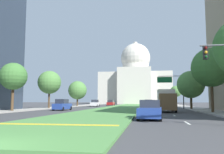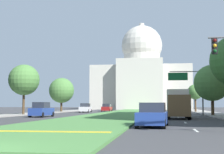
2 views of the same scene
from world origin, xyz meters
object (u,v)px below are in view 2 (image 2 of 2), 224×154
street_tree_right_distant (195,92)px  sedan_midblock (42,110)px  capitol_building (142,78)px  overhead_guide_sign (190,83)px  sedan_lead_stopped (153,115)px  sedan_distant (158,109)px  street_tree_right_far (212,83)px  street_tree_left_far (24,80)px  sedan_very_far (107,108)px  street_tree_left_distant (62,90)px  sedan_far_horizon (85,108)px  box_truck_delivery (178,103)px

street_tree_right_distant → sedan_midblock: size_ratio=1.27×
capitol_building → overhead_guide_sign: capitol_building is taller
sedan_lead_stopped → sedan_distant: bearing=90.0°
street_tree_right_far → sedan_distant: street_tree_right_far is taller
street_tree_left_far → street_tree_right_distant: street_tree_left_far is taller
street_tree_right_far → sedan_very_far: size_ratio=1.64×
street_tree_right_far → sedan_midblock: (-21.75, -6.89, -3.64)m
street_tree_left_distant → sedan_midblock: (5.27, -25.79, -3.56)m
overhead_guide_sign → street_tree_left_distant: (-24.22, 16.98, -0.19)m
sedan_far_horizon → sedan_very_far: 10.01m
street_tree_right_distant → street_tree_left_distant: bearing=-175.4°
street_tree_left_distant → sedan_midblock: size_ratio=1.59×
street_tree_left_distant → sedan_lead_stopped: bearing=-65.4°
capitol_building → street_tree_right_distant: 48.38m
capitol_building → box_truck_delivery: capitol_building is taller
capitol_building → sedan_lead_stopped: (5.84, -90.80, -9.67)m
street_tree_right_far → sedan_lead_stopped: street_tree_right_far is taller
sedan_lead_stopped → sedan_midblock: (-14.23, 16.72, 0.06)m
overhead_guide_sign → street_tree_left_distant: bearing=145.0°
street_tree_left_far → sedan_distant: 22.17m
sedan_lead_stopped → sedan_very_far: sedan_very_far is taller
street_tree_right_distant → sedan_very_far: size_ratio=1.30×
sedan_very_far → street_tree_right_distant: bearing=-20.3°
sedan_midblock → sedan_distant: (14.20, 16.33, -0.02)m
sedan_far_horizon → street_tree_right_far: bearing=-40.1°
street_tree_right_far → sedan_midblock: size_ratio=1.59×
capitol_building → street_tree_right_distant: size_ratio=5.77×
capitol_building → sedan_very_far: capitol_building is taller
street_tree_left_far → sedan_midblock: bearing=-50.5°
capitol_building → overhead_guide_sign: (10.56, -65.26, -5.85)m
sedan_distant → sedan_very_far: bearing=121.9°
street_tree_right_distant → street_tree_right_far: bearing=-89.4°
street_tree_left_distant → box_truck_delivery: 36.06m
street_tree_right_far → box_truck_delivery: street_tree_right_far is taller
street_tree_right_distant → sedan_distant: 14.10m
street_tree_left_far → sedan_distant: bearing=28.4°
street_tree_left_far → box_truck_delivery: size_ratio=1.16×
box_truck_delivery → capitol_building: bearing=96.1°
sedan_midblock → sedan_very_far: bearing=85.7°
capitol_building → sedan_distant: capitol_building is taller
capitol_building → sedan_lead_stopped: size_ratio=6.76×
street_tree_left_far → sedan_very_far: bearing=75.4°
sedan_lead_stopped → street_tree_right_far: bearing=72.3°
overhead_guide_sign → street_tree_right_distant: overhead_guide_sign is taller
overhead_guide_sign → sedan_very_far: overhead_guide_sign is taller
overhead_guide_sign → box_truck_delivery: size_ratio=1.02×
sedan_very_far → overhead_guide_sign: bearing=-58.0°
capitol_building → sedan_midblock: (-8.39, -74.07, -9.61)m
capitol_building → sedan_far_horizon: capitol_building is taller
sedan_midblock → box_truck_delivery: (16.63, -2.73, 0.82)m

